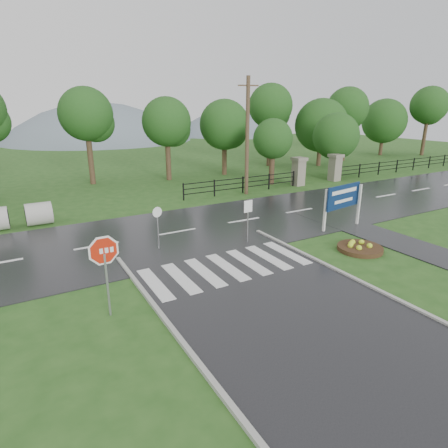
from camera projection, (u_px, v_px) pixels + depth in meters
ground at (314, 331)px, 10.75m from camera, size 120.00×120.00×0.00m
main_road at (178, 233)px, 19.01m from camera, size 90.00×8.00×0.04m
walkway at (389, 239)px, 18.07m from camera, size 2.20×11.00×0.04m
crosswalk at (227, 267)px, 14.86m from camera, size 6.50×2.80×0.02m
pillar_west at (299, 171)px, 29.76m from camera, size 1.00×1.00×2.24m
pillar_east at (335, 167)px, 31.65m from camera, size 1.00×1.00×2.24m
fence_west at (243, 183)px, 27.42m from camera, size 9.58×0.08×1.20m
fence_east at (414, 163)px, 36.87m from camera, size 20.58×0.08×1.20m
hills at (84, 225)px, 70.87m from camera, size 102.00×48.00×48.00m
treeline at (122, 183)px, 31.06m from camera, size 83.20×5.20×10.00m
stop_sign at (104, 258)px, 10.99m from camera, size 1.22×0.09×2.75m
estate_billboard at (343, 199)px, 19.23m from camera, size 2.64×0.49×2.33m
flower_bed at (360, 247)px, 16.64m from camera, size 1.97×1.97×0.39m
reg_sign_small at (248, 213)px, 17.16m from camera, size 0.46×0.07×2.06m
reg_sign_round at (158, 222)px, 16.38m from camera, size 0.45×0.12×1.99m
utility_pole_east at (247, 137)px, 25.97m from camera, size 1.40×0.47×8.05m
entrance_tree_left at (273, 139)px, 29.54m from camera, size 3.15×3.15×5.21m
entrance_tree_right at (336, 136)px, 32.81m from camera, size 4.02×4.02×5.57m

